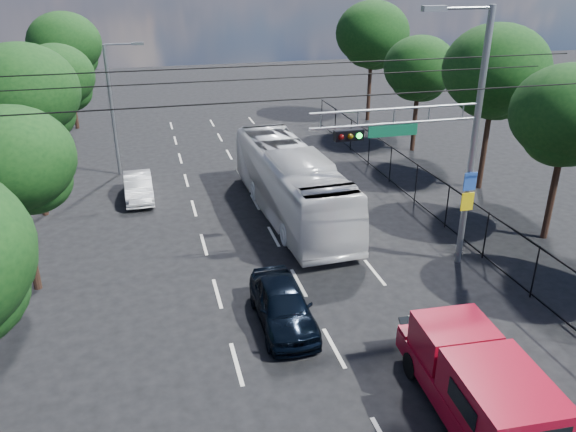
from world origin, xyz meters
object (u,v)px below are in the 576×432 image
object	(u,v)px
navy_hatchback	(283,305)
white_bus	(291,183)
signal_mast	(445,134)
white_van	(138,187)
red_pickup	(477,382)

from	to	relation	value
navy_hatchback	white_bus	distance (m)	8.89
signal_mast	white_bus	world-z (taller)	signal_mast
signal_mast	white_van	world-z (taller)	signal_mast
signal_mast	red_pickup	distance (m)	9.07
white_van	red_pickup	bearing A→B (deg)	-67.01
signal_mast	red_pickup	bearing A→B (deg)	-110.24
signal_mast	navy_hatchback	xyz separation A→B (m)	(-6.48, -2.35, -4.53)
navy_hatchback	white_van	bearing A→B (deg)	109.84
white_bus	red_pickup	bearing A→B (deg)	-87.80
signal_mast	white_van	xyz separation A→B (m)	(-10.78, 9.96, -4.62)
signal_mast	red_pickup	world-z (taller)	signal_mast
red_pickup	white_bus	xyz separation A→B (m)	(-1.15, 13.69, 0.47)
red_pickup	navy_hatchback	world-z (taller)	red_pickup
red_pickup	white_bus	bearing A→B (deg)	94.80
red_pickup	navy_hatchback	xyz separation A→B (m)	(-3.68, 5.22, -0.40)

